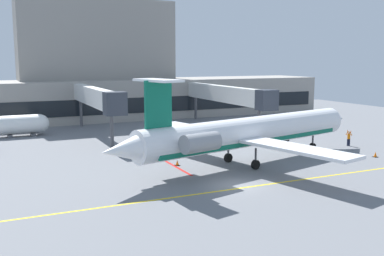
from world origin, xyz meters
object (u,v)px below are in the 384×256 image
(fuel_tank, at_px, (21,124))
(marshaller, at_px, (349,138))
(regional_jet, at_px, (247,132))
(pushback_tractor, at_px, (277,135))

(fuel_tank, xyz_separation_m, marshaller, (35.12, -23.92, -0.64))
(regional_jet, xyz_separation_m, pushback_tractor, (9.61, 8.51, -2.31))
(pushback_tractor, relative_size, fuel_tank, 0.49)
(pushback_tractor, distance_m, fuel_tank, 34.03)
(regional_jet, relative_size, marshaller, 16.83)
(fuel_tank, bearing_deg, pushback_tractor, -32.88)
(pushback_tractor, height_order, fuel_tank, fuel_tank)
(regional_jet, bearing_deg, marshaller, 10.71)
(marshaller, bearing_deg, pushback_tractor, 140.23)
(regional_jet, distance_m, fuel_tank, 33.01)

